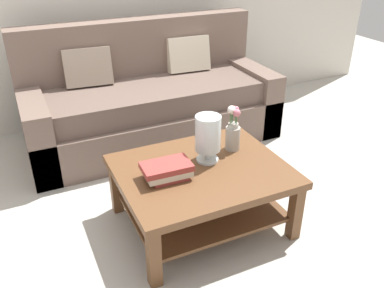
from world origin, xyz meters
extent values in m
plane|color=#B7B2A8|center=(0.00, 0.00, 0.00)|extent=(10.00, 10.00, 0.00)
cube|color=brown|center=(0.11, 0.87, 0.18)|extent=(2.23, 0.90, 0.36)
cube|color=brown|center=(0.11, 0.84, 0.46)|extent=(1.99, 0.74, 0.20)
cube|color=brown|center=(0.11, 1.22, 0.71)|extent=(2.23, 0.20, 0.70)
cube|color=brown|center=(-0.91, 0.87, 0.30)|extent=(0.20, 0.90, 0.60)
cube|color=brown|center=(1.12, 0.87, 0.30)|extent=(0.20, 0.90, 0.60)
cube|color=gray|center=(-0.39, 1.08, 0.72)|extent=(0.42, 0.22, 0.34)
cube|color=beige|center=(0.55, 1.08, 0.72)|extent=(0.41, 0.21, 0.34)
cube|color=brown|center=(-0.03, -0.41, 0.41)|extent=(1.06, 0.86, 0.05)
cube|color=brown|center=(-0.50, -0.78, 0.19)|extent=(0.07, 0.07, 0.39)
cube|color=brown|center=(0.45, -0.78, 0.19)|extent=(0.07, 0.07, 0.39)
cube|color=brown|center=(-0.50, -0.03, 0.19)|extent=(0.07, 0.07, 0.39)
cube|color=brown|center=(0.45, -0.03, 0.19)|extent=(0.07, 0.07, 0.39)
cube|color=brown|center=(-0.03, -0.41, 0.14)|extent=(0.94, 0.74, 0.02)
cube|color=slate|center=(0.00, -0.39, 0.17)|extent=(0.30, 0.22, 0.03)
cube|color=#993833|center=(-0.27, -0.42, 0.45)|extent=(0.23, 0.18, 0.03)
cube|color=beige|center=(-0.27, -0.42, 0.48)|extent=(0.28, 0.19, 0.04)
cube|color=#993833|center=(-0.28, -0.42, 0.52)|extent=(0.30, 0.19, 0.04)
cylinder|color=silver|center=(0.04, -0.34, 0.44)|extent=(0.15, 0.15, 0.02)
cylinder|color=silver|center=(0.04, -0.34, 0.48)|extent=(0.04, 0.04, 0.07)
cylinder|color=silver|center=(0.04, -0.34, 0.63)|extent=(0.17, 0.17, 0.23)
sphere|color=#2D333D|center=(0.02, -0.34, 0.57)|extent=(0.04, 0.04, 0.04)
sphere|color=#3D6075|center=(0.07, -0.32, 0.57)|extent=(0.06, 0.06, 0.06)
cylinder|color=#9E998E|center=(0.27, -0.27, 0.52)|extent=(0.10, 0.10, 0.16)
cylinder|color=#9E998E|center=(0.27, -0.27, 0.61)|extent=(0.07, 0.07, 0.03)
cylinder|color=#426638|center=(0.29, -0.27, 0.67)|extent=(0.01, 0.01, 0.09)
sphere|color=#C66B7A|center=(0.29, -0.27, 0.73)|extent=(0.04, 0.04, 0.04)
cylinder|color=#426638|center=(0.27, -0.25, 0.67)|extent=(0.01, 0.01, 0.09)
sphere|color=#C66B7A|center=(0.27, -0.25, 0.73)|extent=(0.04, 0.04, 0.04)
cylinder|color=#426638|center=(0.26, -0.26, 0.67)|extent=(0.01, 0.01, 0.08)
sphere|color=silver|center=(0.26, -0.26, 0.72)|extent=(0.06, 0.06, 0.06)
cylinder|color=#426638|center=(0.24, -0.28, 0.68)|extent=(0.01, 0.01, 0.09)
sphere|color=silver|center=(0.24, -0.28, 0.73)|extent=(0.04, 0.04, 0.04)
cylinder|color=#426638|center=(0.28, -0.29, 0.66)|extent=(0.01, 0.01, 0.07)
sphere|color=#C66B7A|center=(0.28, -0.29, 0.71)|extent=(0.05, 0.05, 0.05)
camera|label=1|loc=(-1.02, -2.38, 1.79)|focal=38.25mm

